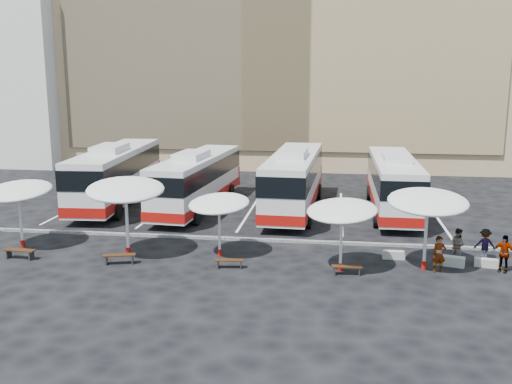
# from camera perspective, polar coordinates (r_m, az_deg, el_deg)

# --- Properties ---
(ground) EXTENTS (120.00, 120.00, 0.00)m
(ground) POSITION_cam_1_polar(r_m,az_deg,el_deg) (30.83, -2.63, -5.07)
(ground) COLOR black
(ground) RESTS_ON ground
(sandstone_building) EXTENTS (42.00, 18.25, 29.60)m
(sandstone_building) POSITION_cam_1_polar(r_m,az_deg,el_deg) (61.25, 2.93, 15.14)
(sandstone_building) COLOR tan
(sandstone_building) RESTS_ON ground
(apartment_block) EXTENTS (14.00, 14.00, 18.00)m
(apartment_block) POSITION_cam_1_polar(r_m,az_deg,el_deg) (66.13, -22.87, 10.86)
(apartment_block) COLOR silver
(apartment_block) RESTS_ON ground
(curb_divider) EXTENTS (34.00, 0.25, 0.15)m
(curb_divider) POSITION_cam_1_polar(r_m,az_deg,el_deg) (31.28, -2.46, -4.68)
(curb_divider) COLOR black
(curb_divider) RESTS_ON ground
(bay_lines) EXTENTS (24.15, 12.00, 0.01)m
(bay_lines) POSITION_cam_1_polar(r_m,az_deg,el_deg) (38.45, -0.44, -1.68)
(bay_lines) COLOR white
(bay_lines) RESTS_ON ground
(bus_0) EXTENTS (3.79, 13.63, 4.28)m
(bus_0) POSITION_cam_1_polar(r_m,az_deg,el_deg) (40.68, -13.78, 1.85)
(bus_0) COLOR silver
(bus_0) RESTS_ON ground
(bus_1) EXTENTS (3.70, 12.74, 3.99)m
(bus_1) POSITION_cam_1_polar(r_m,az_deg,el_deg) (38.33, -5.90, 1.32)
(bus_1) COLOR silver
(bus_1) RESTS_ON ground
(bus_2) EXTENTS (3.47, 13.33, 4.20)m
(bus_2) POSITION_cam_1_polar(r_m,az_deg,el_deg) (37.72, 3.82, 1.36)
(bus_2) COLOR silver
(bus_2) RESTS_ON ground
(bus_3) EXTENTS (2.94, 12.51, 3.97)m
(bus_3) POSITION_cam_1_polar(r_m,az_deg,el_deg) (38.20, 13.58, 1.01)
(bus_3) COLOR silver
(bus_3) RESTS_ON ground
(sunshade_0) EXTENTS (3.57, 3.61, 3.54)m
(sunshade_0) POSITION_cam_1_polar(r_m,az_deg,el_deg) (31.67, -22.68, 0.08)
(sunshade_0) COLOR silver
(sunshade_0) RESTS_ON ground
(sunshade_1) EXTENTS (4.79, 4.82, 3.95)m
(sunshade_1) POSITION_cam_1_polar(r_m,az_deg,el_deg) (28.49, -12.92, 0.22)
(sunshade_1) COLOR silver
(sunshade_1) RESTS_ON ground
(sunshade_2) EXTENTS (3.74, 3.76, 3.14)m
(sunshade_2) POSITION_cam_1_polar(r_m,az_deg,el_deg) (27.94, -3.72, -1.18)
(sunshade_2) COLOR silver
(sunshade_2) RESTS_ON ground
(sunshade_3) EXTENTS (4.17, 4.19, 3.34)m
(sunshade_3) POSITION_cam_1_polar(r_m,az_deg,el_deg) (25.99, 8.60, -1.88)
(sunshade_3) COLOR silver
(sunshade_3) RESTS_ON ground
(sunshade_4) EXTENTS (3.70, 3.74, 3.78)m
(sunshade_4) POSITION_cam_1_polar(r_m,az_deg,el_deg) (26.94, 16.80, -0.96)
(sunshade_4) COLOR silver
(sunshade_4) RESTS_ON ground
(wood_bench_0) EXTENTS (1.59, 0.55, 0.48)m
(wood_bench_0) POSITION_cam_1_polar(r_m,az_deg,el_deg) (30.33, -22.55, -5.53)
(wood_bench_0) COLOR black
(wood_bench_0) RESTS_ON ground
(wood_bench_1) EXTENTS (1.58, 0.79, 0.47)m
(wood_bench_1) POSITION_cam_1_polar(r_m,az_deg,el_deg) (28.08, -13.51, -6.31)
(wood_bench_1) COLOR black
(wood_bench_1) RESTS_ON ground
(wood_bench_2) EXTENTS (1.37, 0.50, 0.41)m
(wood_bench_2) POSITION_cam_1_polar(r_m,az_deg,el_deg) (26.79, -2.68, -6.97)
(wood_bench_2) COLOR black
(wood_bench_2) RESTS_ON ground
(wood_bench_3) EXTENTS (1.39, 0.47, 0.42)m
(wood_bench_3) POSITION_cam_1_polar(r_m,az_deg,el_deg) (26.21, 9.07, -7.52)
(wood_bench_3) COLOR black
(wood_bench_3) RESTS_ON ground
(conc_bench_0) EXTENTS (1.07, 0.38, 0.40)m
(conc_bench_0) POSITION_cam_1_polar(r_m,az_deg,el_deg) (28.89, 13.59, -6.14)
(conc_bench_0) COLOR #989892
(conc_bench_0) RESTS_ON ground
(conc_bench_1) EXTENTS (1.32, 0.74, 0.47)m
(conc_bench_1) POSITION_cam_1_polar(r_m,az_deg,el_deg) (28.60, 18.90, -6.56)
(conc_bench_1) COLOR #989892
(conc_bench_1) RESTS_ON ground
(conc_bench_2) EXTENTS (1.11, 0.58, 0.40)m
(conc_bench_2) POSITION_cam_1_polar(r_m,az_deg,el_deg) (29.04, 22.03, -6.59)
(conc_bench_2) COLOR #989892
(conc_bench_2) RESTS_ON ground
(passenger_0) EXTENTS (0.68, 0.51, 1.71)m
(passenger_0) POSITION_cam_1_polar(r_m,az_deg,el_deg) (27.34, 17.83, -5.96)
(passenger_0) COLOR black
(passenger_0) RESTS_ON ground
(passenger_1) EXTENTS (0.99, 0.98, 1.61)m
(passenger_1) POSITION_cam_1_polar(r_m,az_deg,el_deg) (29.35, 19.53, -4.97)
(passenger_1) COLOR black
(passenger_1) RESTS_ON ground
(passenger_2) EXTENTS (1.09, 0.91, 1.74)m
(passenger_2) POSITION_cam_1_polar(r_m,az_deg,el_deg) (28.44, 23.54, -5.66)
(passenger_2) COLOR black
(passenger_2) RESTS_ON ground
(passenger_3) EXTENTS (1.06, 0.68, 1.56)m
(passenger_3) POSITION_cam_1_polar(r_m,az_deg,el_deg) (29.95, 21.92, -4.88)
(passenger_3) COLOR black
(passenger_3) RESTS_ON ground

